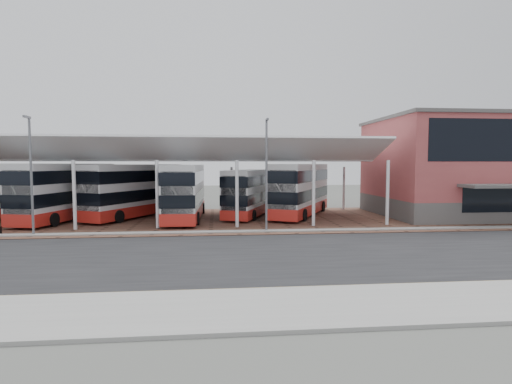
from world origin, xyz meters
TOP-DOWN VIEW (x-y plane):
  - ground at (0.00, 0.00)m, footprint 140.00×140.00m
  - road at (0.00, -1.00)m, footprint 120.00×14.00m
  - forecourt at (2.00, 13.00)m, footprint 72.00×16.00m
  - sidewalk at (0.00, -9.00)m, footprint 120.00×4.00m
  - north_kerb at (0.00, 6.20)m, footprint 120.00×0.80m
  - yellow_line_near at (0.00, -7.00)m, footprint 120.00×0.12m
  - yellow_line_far at (0.00, -6.70)m, footprint 120.00×0.12m
  - canopy at (-6.00, 13.94)m, footprint 37.00×11.63m
  - terminal at (23.00, 13.92)m, footprint 18.40×14.40m
  - lamp_west at (-14.00, 6.27)m, footprint 0.16×0.90m
  - lamp_east at (2.00, 6.27)m, footprint 0.16×0.90m
  - bus_1 at (-14.53, 14.01)m, footprint 5.45×12.14m
  - bus_2 at (-9.06, 15.40)m, footprint 7.69×11.61m
  - bus_3 at (-4.30, 13.42)m, footprint 3.13×11.63m
  - bus_4 at (1.59, 15.19)m, footprint 5.85×10.62m
  - bus_5 at (6.31, 14.88)m, footprint 7.75×11.67m

SIDE VIEW (x-z plane):
  - ground at x=0.00m, z-range 0.00..0.00m
  - road at x=0.00m, z-range 0.00..0.02m
  - yellow_line_near at x=0.00m, z-range 0.02..0.03m
  - yellow_line_far at x=0.00m, z-range 0.02..0.03m
  - forecourt at x=2.00m, z-range 0.00..0.06m
  - sidewalk at x=0.00m, z-range 0.00..0.14m
  - north_kerb at x=0.00m, z-range 0.00..0.14m
  - bus_4 at x=1.59m, z-range 0.05..4.35m
  - bus_3 at x=-4.30m, z-range 0.04..4.81m
  - bus_2 at x=-9.06m, z-range 0.04..4.85m
  - bus_5 at x=6.31m, z-range 0.04..4.88m
  - bus_1 at x=-14.53m, z-range 0.04..4.92m
  - lamp_west at x=-14.00m, z-range 0.32..8.40m
  - lamp_east at x=2.00m, z-range 0.32..8.40m
  - terminal at x=23.00m, z-range 0.03..9.28m
  - canopy at x=-6.00m, z-range 2.26..9.33m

